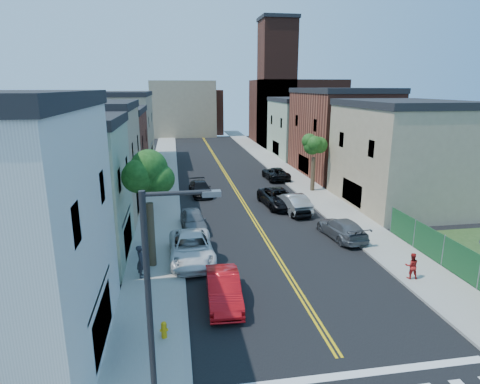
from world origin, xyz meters
name	(u,v)px	position (x,y,z in m)	size (l,w,h in m)	color
sidewalk_left	(162,176)	(-7.90, 40.00, 0.07)	(3.20, 100.00, 0.15)	gray
sidewalk_right	(286,172)	(7.90, 40.00, 0.07)	(3.20, 100.00, 0.15)	gray
curb_left	(177,176)	(-6.15, 40.00, 0.07)	(0.30, 100.00, 0.15)	gray
curb_right	(273,172)	(6.15, 40.00, 0.07)	(0.30, 100.00, 0.15)	gray
bldg_left_palegrn	(49,196)	(-14.00, 16.00, 4.25)	(9.00, 8.00, 8.50)	gray
bldg_left_tan_near	(81,165)	(-14.00, 25.00, 4.50)	(9.00, 10.00, 9.00)	#998466
bldg_left_brick	(103,151)	(-14.00, 36.00, 4.00)	(9.00, 12.00, 8.00)	brown
bldg_left_tan_far	(119,130)	(-14.00, 50.00, 4.75)	(9.00, 16.00, 9.50)	#998466
bldg_right_tan	(400,157)	(14.00, 24.00, 4.50)	(9.00, 12.00, 9.00)	#998466
bldg_right_brick	(339,134)	(14.00, 38.00, 5.00)	(9.00, 14.00, 10.00)	brown
bldg_right_palegrn	(304,129)	(14.00, 52.00, 4.25)	(9.00, 12.00, 8.50)	gray
church	(291,105)	(16.33, 67.07, 7.24)	(16.20, 14.20, 22.60)	#4C2319
backdrop_left	(183,109)	(-4.00, 82.00, 6.00)	(14.00, 8.00, 12.00)	#998466
backdrop_center	(200,112)	(0.00, 86.00, 5.00)	(10.00, 8.00, 10.00)	brown
fence_right	(460,262)	(9.50, 9.50, 1.10)	(0.04, 15.00, 1.90)	#143F1E
tree_left_mid	(147,162)	(-7.88, 14.01, 6.58)	(5.20, 5.20, 9.29)	#392D1C
tree_right_far	(315,137)	(7.92, 30.01, 5.76)	(4.40, 4.40, 8.03)	#392D1C
street_lamp	(156,309)	(-7.01, 1.00, 4.72)	(2.14, 0.25, 8.00)	black
red_sedan	(223,289)	(-4.14, 9.12, 0.77)	(1.64, 4.69, 1.55)	red
white_pickup	(191,248)	(-5.50, 14.65, 0.83)	(2.75, 5.96, 1.65)	silver
grey_car_left	(193,220)	(-5.08, 20.35, 0.77)	(1.82, 4.52, 1.54)	#54575C
black_car_left	(200,188)	(-3.84, 30.52, 0.70)	(1.95, 4.81, 1.39)	black
grey_car_right	(342,228)	(5.50, 16.77, 0.73)	(2.04, 5.02, 1.46)	#4E5155
black_car_right	(296,207)	(3.84, 22.70, 0.67)	(1.57, 3.91, 1.33)	black
silver_car_right	(292,202)	(3.80, 23.61, 0.83)	(1.77, 5.06, 1.67)	#919598
dark_car_right_far	(276,173)	(5.50, 36.21, 0.73)	(2.43, 5.27, 1.47)	black
black_suv_lane	(278,198)	(3.00, 25.35, 0.81)	(2.68, 5.81, 1.62)	black
pedestrian_left	(141,261)	(-8.47, 12.48, 1.11)	(0.70, 0.46, 1.91)	#232229
pedestrian_right	(412,266)	(6.70, 9.80, 0.92)	(0.74, 0.58, 1.53)	#B01C1B
fire_hydrant	(164,329)	(-7.09, 6.40, 0.55)	(0.37, 0.37, 0.77)	#D79D0B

